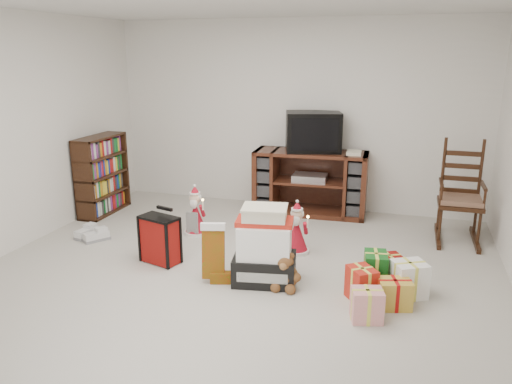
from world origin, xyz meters
TOP-DOWN VIEW (x-y plane):
  - room at (0.00, 0.00)m, footprint 5.01×5.01m
  - tv_stand at (0.29, 2.21)m, footprint 1.48×0.59m
  - bookshelf at (-2.33, 1.43)m, footprint 0.28×0.84m
  - rocking_chair at (2.09, 1.78)m, footprint 0.48×0.78m
  - gift_pile at (0.30, 0.05)m, footprint 0.63×0.51m
  - red_suitcase at (-0.83, 0.16)m, footprint 0.42×0.29m
  - stocking at (-0.16, -0.08)m, footprint 0.29×0.18m
  - teddy_bear at (0.52, -0.03)m, footprint 0.23×0.21m
  - santa_figurine at (0.43, 0.82)m, footprint 0.28×0.26m
  - mrs_claus_figurine at (-0.83, 1.03)m, footprint 0.29×0.27m
  - sneaker_pair at (-1.91, 0.52)m, footprint 0.40×0.31m
  - gift_cluster at (1.37, 0.06)m, footprint 0.73×1.02m
  - crt_television at (0.30, 2.25)m, footprint 0.79×0.66m

SIDE VIEW (x-z plane):
  - sneaker_pair at x=-1.91m, z-range 0.00..0.10m
  - gift_cluster at x=1.37m, z-range 0.00..0.25m
  - teddy_bear at x=0.52m, z-range -0.02..0.32m
  - santa_figurine at x=0.43m, z-range -0.07..0.51m
  - mrs_claus_figurine at x=-0.83m, z-range -0.07..0.52m
  - red_suitcase at x=-0.83m, z-range -0.04..0.54m
  - stocking at x=-0.16m, z-range 0.00..0.57m
  - gift_pile at x=0.30m, z-range -0.04..0.67m
  - rocking_chair at x=2.09m, z-range -0.19..1.00m
  - tv_stand at x=0.29m, z-range 0.00..0.83m
  - bookshelf at x=-2.33m, z-range -0.02..1.01m
  - crt_television at x=0.30m, z-range 0.83..1.34m
  - room at x=0.00m, z-range -0.01..2.51m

